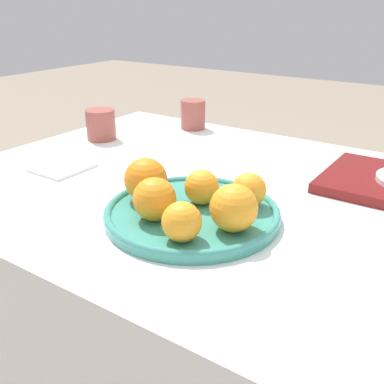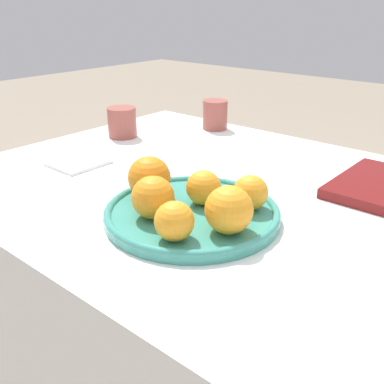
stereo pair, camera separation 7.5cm
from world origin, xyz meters
The scene contains 11 objects.
table centered at (0.00, 0.00, 0.38)m, with size 1.11×0.82×0.76m.
fruit_platter centered at (0.04, -0.15, 0.77)m, with size 0.30×0.30×0.02m.
orange_0 centered at (0.01, -0.21, 0.81)m, with size 0.07×0.07×0.07m.
orange_1 centered at (0.09, -0.24, 0.81)m, with size 0.06×0.06×0.06m.
orange_2 centered at (-0.05, -0.16, 0.82)m, with size 0.08×0.08×0.08m.
orange_3 centered at (0.04, -0.11, 0.81)m, with size 0.06×0.06×0.06m.
orange_4 centered at (0.11, -0.08, 0.81)m, with size 0.06×0.06×0.06m.
orange_5 centered at (0.14, -0.17, 0.82)m, with size 0.08×0.08×0.08m.
cup_0 centered at (-0.43, 0.11, 0.80)m, with size 0.08×0.08×0.08m.
cup_1 centered at (-0.28, 0.34, 0.80)m, with size 0.07×0.07×0.08m.
napkin centered at (-0.33, -0.11, 0.77)m, with size 0.11×0.12×0.01m.
Camera 1 is at (0.43, -0.72, 1.11)m, focal length 42.00 mm.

